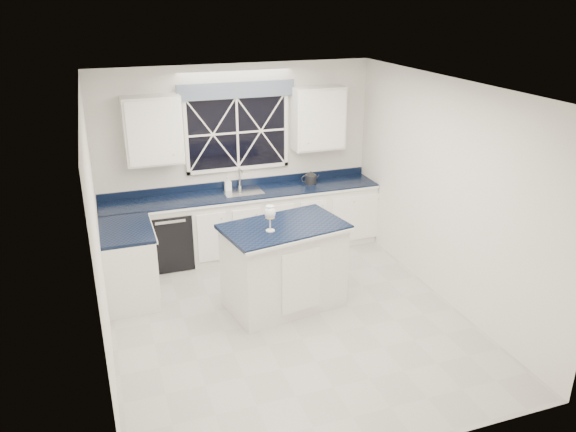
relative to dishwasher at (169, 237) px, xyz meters
name	(u,v)px	position (x,y,z in m)	size (l,w,h in m)	color
ground	(289,319)	(1.10, -1.95, -0.41)	(4.50, 4.50, 0.00)	#ABACA7
back_wall	(237,159)	(1.10, 0.30, 0.94)	(4.00, 0.10, 2.70)	silver
base_cabinets	(225,231)	(0.77, -0.17, 0.04)	(3.99, 1.60, 0.90)	silver
countertop	(244,194)	(1.10, 0.00, 0.51)	(3.98, 0.64, 0.04)	black
dishwasher	(169,237)	(0.00, 0.00, 0.00)	(0.60, 0.58, 0.82)	black
window	(237,127)	(1.10, 0.25, 1.42)	(1.65, 0.09, 1.26)	black
upper_cabinets	(239,124)	(1.10, 0.13, 1.49)	(3.10, 0.34, 0.90)	silver
faucet	(240,178)	(1.10, 0.19, 0.69)	(0.05, 0.20, 0.30)	#B7B8BA
island	(284,265)	(1.16, -1.60, 0.12)	(1.54, 1.09, 1.05)	silver
rug	(270,278)	(1.19, -0.91, -0.40)	(1.33, 0.97, 0.02)	#B9B9B4
kettle	(311,178)	(2.15, 0.06, 0.62)	(0.27, 0.19, 0.19)	#2A2A2C
wine_glass	(270,214)	(0.96, -1.71, 0.85)	(0.13, 0.13, 0.30)	white
soap_bottle	(228,183)	(0.91, 0.17, 0.63)	(0.09, 0.09, 0.21)	silver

